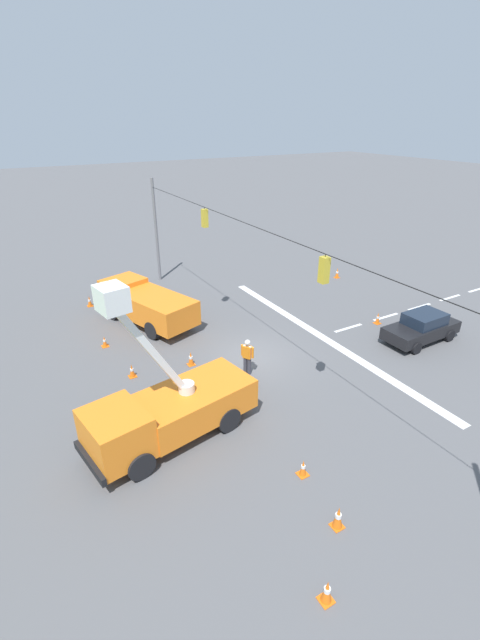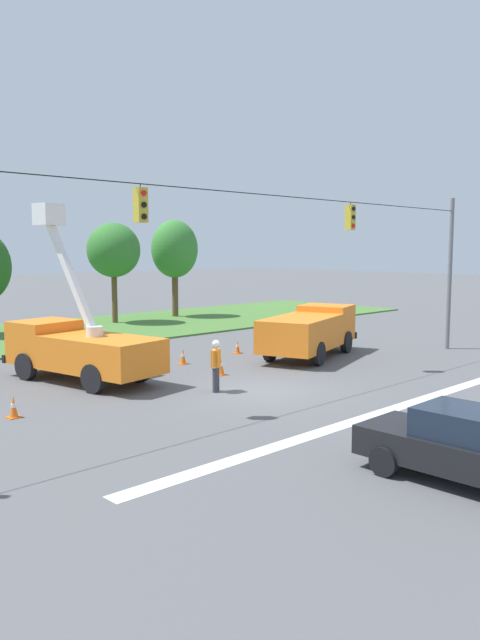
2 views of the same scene
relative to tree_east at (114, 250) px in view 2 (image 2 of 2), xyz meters
name	(u,v)px [view 2 (image 2 of 2)]	position (x,y,z in m)	size (l,w,h in m)	color
ground_plane	(261,391)	(-6.93, -19.77, -4.71)	(200.00, 200.00, 0.00)	#565659
grass_verge	(25,336)	(-6.93, -1.77, -4.66)	(56.00, 12.00, 0.10)	#477533
lane_markings	(417,426)	(-6.93, -25.73, -4.71)	(17.60, 15.25, 0.01)	silver
signal_gantry	(261,266)	(-6.92, -19.77, -0.47)	(26.20, 0.33, 7.20)	slate
tree_east	(114,250)	(0.00, 0.00, 0.00)	(3.30, 3.55, 6.48)	brown
tree_far_east	(175,250)	(5.14, 0.29, 0.06)	(3.37, 3.05, 6.82)	brown
utility_truck_bucket_lift	(79,345)	(-10.52, -14.00, -3.41)	(3.42, 6.80, 6.48)	orange
utility_truck_support_near	(310,330)	(-0.46, -16.58, -3.51)	(6.95, 4.35, 2.16)	orange
sedan_black	(465,446)	(-9.94, -28.54, -3.93)	(1.97, 4.33, 1.56)	black
road_worker	(216,363)	(-8.12, -18.81, -3.72)	(0.57, 0.42, 1.77)	#383842
traffic_cone_foreground_right	(183,357)	(-5.71, -14.05, -4.39)	(0.36, 0.36, 0.66)	orange
traffic_cone_mid_right	(14,407)	(-14.47, -17.21, -4.42)	(0.36, 0.36, 0.62)	orange
traffic_cone_lane_edge_a	(237,347)	(-2.18, -13.67, -4.43)	(0.36, 0.36, 0.61)	orange
traffic_cone_lane_edge_b	(324,335)	(3.61, -14.17, -4.38)	(0.36, 0.36, 0.69)	orange
traffic_cone_far_right	(221,366)	(-6.11, -16.84, -4.37)	(0.36, 0.36, 0.71)	orange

